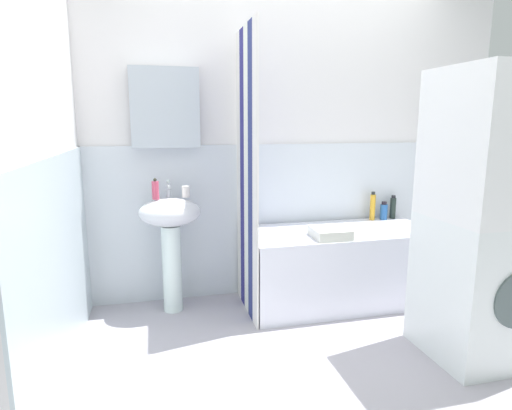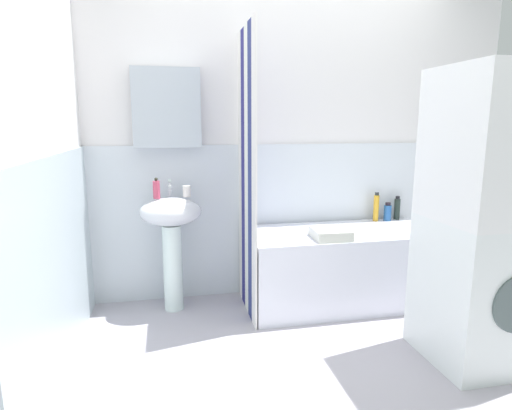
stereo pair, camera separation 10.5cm
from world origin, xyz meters
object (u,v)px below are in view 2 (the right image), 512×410
(sink, at_px, (171,229))
(washer_dryer_stack, at_px, (486,220))
(body_wash_bottle, at_px, (397,208))
(towel_folded, at_px, (330,233))
(soap_dispenser, at_px, (156,189))
(shampoo_bottle, at_px, (388,212))
(lotion_bottle, at_px, (376,207))
(toothbrush_cup, at_px, (187,191))
(bathtub, at_px, (340,267))

(sink, bearing_deg, washer_dryer_stack, -31.07)
(body_wash_bottle, xyz_separation_m, towel_folded, (-0.77, -0.45, -0.06))
(sink, xyz_separation_m, soap_dispenser, (-0.09, -0.00, 0.29))
(shampoo_bottle, xyz_separation_m, lotion_bottle, (-0.10, 0.01, 0.04))
(sink, relative_size, towel_folded, 3.26)
(toothbrush_cup, height_order, bathtub, toothbrush_cup)
(body_wash_bottle, height_order, washer_dryer_stack, washer_dryer_stack)
(soap_dispenser, relative_size, toothbrush_cup, 1.87)
(sink, xyz_separation_m, body_wash_bottle, (1.86, 0.14, 0.04))
(toothbrush_cup, height_order, shampoo_bottle, toothbrush_cup)
(sink, distance_m, towel_folded, 1.14)
(soap_dispenser, distance_m, body_wash_bottle, 1.97)
(lotion_bottle, distance_m, towel_folded, 0.72)
(toothbrush_cup, bearing_deg, washer_dryer_stack, -33.84)
(toothbrush_cup, distance_m, washer_dryer_stack, 1.93)
(sink, bearing_deg, toothbrush_cup, 16.78)
(washer_dryer_stack, bearing_deg, shampoo_bottle, 88.00)
(lotion_bottle, distance_m, washer_dryer_stack, 1.17)
(washer_dryer_stack, bearing_deg, bathtub, 117.35)
(soap_dispenser, distance_m, toothbrush_cup, 0.22)
(towel_folded, bearing_deg, washer_dryer_stack, -49.19)
(body_wash_bottle, distance_m, shampoo_bottle, 0.11)
(sink, relative_size, shampoo_bottle, 5.51)
(soap_dispenser, relative_size, shampoo_bottle, 0.98)
(shampoo_bottle, bearing_deg, body_wash_bottle, 14.40)
(body_wash_bottle, bearing_deg, toothbrush_cup, -176.64)
(soap_dispenser, distance_m, bathtub, 1.49)
(bathtub, height_order, lotion_bottle, lotion_bottle)
(bathtub, distance_m, shampoo_bottle, 0.67)
(toothbrush_cup, relative_size, washer_dryer_stack, 0.05)
(soap_dispenser, height_order, washer_dryer_stack, washer_dryer_stack)
(toothbrush_cup, bearing_deg, bathtub, -8.48)
(bathtub, distance_m, towel_folded, 0.40)
(sink, distance_m, soap_dispenser, 0.30)
(bathtub, relative_size, washer_dryer_stack, 0.85)
(body_wash_bottle, distance_m, towel_folded, 0.89)
(sink, height_order, toothbrush_cup, toothbrush_cup)
(soap_dispenser, bearing_deg, towel_folded, -14.61)
(body_wash_bottle, relative_size, shampoo_bottle, 1.30)
(toothbrush_cup, height_order, lotion_bottle, toothbrush_cup)
(toothbrush_cup, distance_m, body_wash_bottle, 1.76)
(washer_dryer_stack, bearing_deg, towel_folded, 130.81)
(soap_dispenser, height_order, towel_folded, soap_dispenser)
(sink, height_order, towel_folded, sink)
(lotion_bottle, bearing_deg, towel_folded, -142.57)
(body_wash_bottle, bearing_deg, bathtub, -155.94)
(lotion_bottle, height_order, towel_folded, lotion_bottle)
(sink, height_order, bathtub, sink)
(toothbrush_cup, bearing_deg, sink, -163.22)
(body_wash_bottle, xyz_separation_m, shampoo_bottle, (-0.10, -0.03, -0.02))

